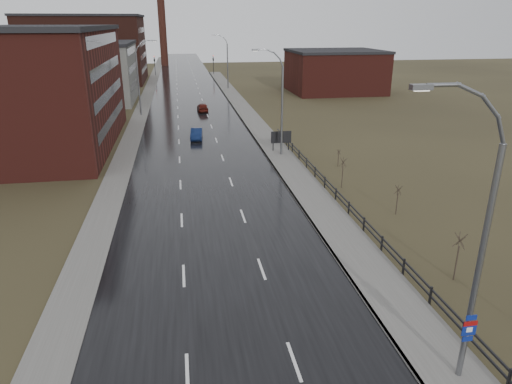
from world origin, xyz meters
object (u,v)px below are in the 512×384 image
object	(u,v)px
streetlight_main	(475,248)
billboard	(281,138)
car_near	(197,134)
car_far	(203,108)

from	to	relation	value
streetlight_main	billboard	world-z (taller)	streetlight_main
billboard	car_near	xyz separation A→B (m)	(-9.17, 7.45, -0.99)
streetlight_main	car_near	bearing A→B (deg)	101.24
car_near	car_far	world-z (taller)	car_far
streetlight_main	car_near	xyz separation A→B (m)	(-8.54, 42.99, -5.40)
car_near	billboard	bearing A→B (deg)	-34.23
car_far	streetlight_main	bearing A→B (deg)	94.38
car_near	car_far	distance (m)	18.82
billboard	car_near	bearing A→B (deg)	140.89
car_near	streetlight_main	bearing A→B (deg)	-73.88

